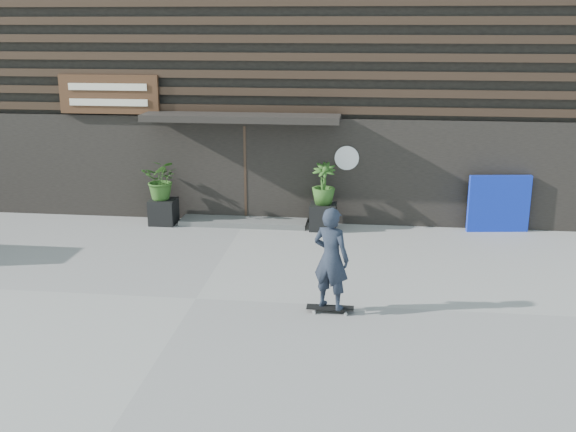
# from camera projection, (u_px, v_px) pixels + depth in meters

# --- Properties ---
(ground) EXTENTS (80.00, 80.00, 0.00)m
(ground) POSITION_uv_depth(u_px,v_px,m) (196.00, 299.00, 11.74)
(ground) COLOR gray
(ground) RESTS_ON ground
(entrance_step) EXTENTS (3.00, 0.80, 0.12)m
(entrance_step) POSITION_uv_depth(u_px,v_px,m) (244.00, 221.00, 16.11)
(entrance_step) COLOR #525250
(entrance_step) RESTS_ON ground
(planter_pot_left) EXTENTS (0.60, 0.60, 0.60)m
(planter_pot_left) POSITION_uv_depth(u_px,v_px,m) (163.00, 211.00, 16.07)
(planter_pot_left) COLOR black
(planter_pot_left) RESTS_ON ground
(bamboo_left) EXTENTS (0.86, 0.75, 0.96)m
(bamboo_left) POSITION_uv_depth(u_px,v_px,m) (162.00, 179.00, 15.86)
(bamboo_left) COLOR #2D591E
(bamboo_left) RESTS_ON planter_pot_left
(planter_pot_right) EXTENTS (0.60, 0.60, 0.60)m
(planter_pot_right) POSITION_uv_depth(u_px,v_px,m) (323.00, 217.00, 15.64)
(planter_pot_right) COLOR black
(planter_pot_right) RESTS_ON ground
(bamboo_right) EXTENTS (0.54, 0.54, 0.96)m
(bamboo_right) POSITION_uv_depth(u_px,v_px,m) (324.00, 184.00, 15.43)
(bamboo_right) COLOR #2D591E
(bamboo_right) RESTS_ON planter_pot_right
(blue_tarp) EXTENTS (1.40, 0.30, 1.31)m
(blue_tarp) POSITION_uv_depth(u_px,v_px,m) (499.00, 204.00, 15.37)
(blue_tarp) COLOR #0D24B5
(blue_tarp) RESTS_ON ground
(building) EXTENTS (18.00, 11.00, 8.00)m
(building) POSITION_uv_depth(u_px,v_px,m) (274.00, 45.00, 20.16)
(building) COLOR black
(building) RESTS_ON ground
(skateboarder) EXTENTS (0.78, 0.63, 1.80)m
(skateboarder) POSITION_uv_depth(u_px,v_px,m) (331.00, 259.00, 10.92)
(skateboarder) COLOR black
(skateboarder) RESTS_ON ground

